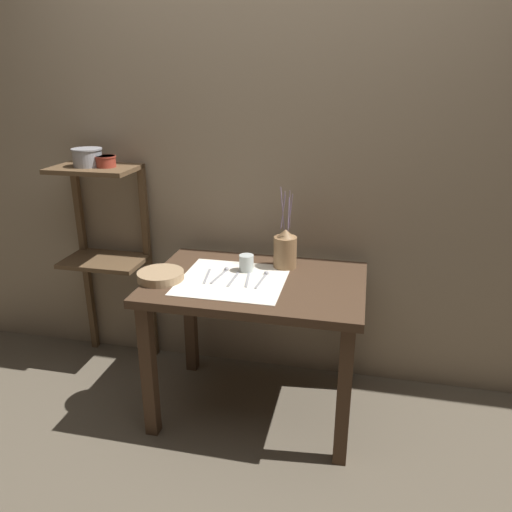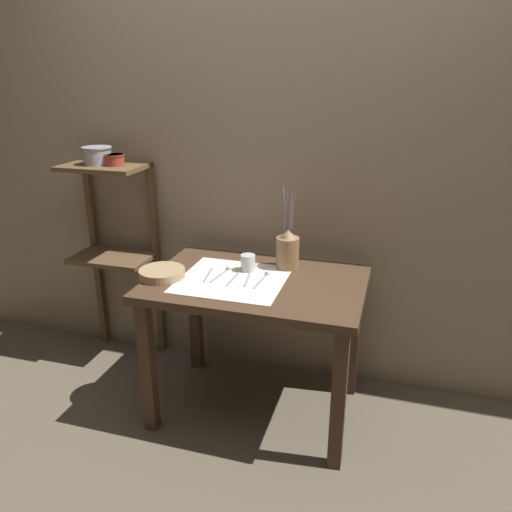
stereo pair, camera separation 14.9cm
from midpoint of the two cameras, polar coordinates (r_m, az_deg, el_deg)
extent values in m
plane|color=brown|center=(2.73, -1.62, -16.98)|extent=(12.00, 12.00, 0.00)
cube|color=gray|center=(2.65, 0.56, 10.51)|extent=(7.00, 0.06, 2.40)
cube|color=#422D1E|center=(2.37, -1.79, -3.20)|extent=(1.02, 0.69, 0.04)
cube|color=#422D1E|center=(2.45, -13.92, -12.67)|extent=(0.06, 0.06, 0.69)
cube|color=#422D1E|center=(2.24, 8.06, -15.67)|extent=(0.06, 0.06, 0.69)
cube|color=#422D1E|center=(2.90, -8.99, -6.79)|extent=(0.06, 0.06, 0.69)
cube|color=#422D1E|center=(2.72, 9.12, -8.67)|extent=(0.06, 0.06, 0.69)
cube|color=brown|center=(2.83, -19.49, 9.37)|extent=(0.44, 0.30, 0.02)
cube|color=brown|center=(2.96, -18.33, -0.54)|extent=(0.44, 0.30, 0.02)
cube|color=brown|center=(3.19, -20.23, -0.43)|extent=(0.04, 0.04, 1.18)
cube|color=brown|center=(2.99, -13.59, -1.05)|extent=(0.04, 0.04, 1.18)
cube|color=silver|center=(2.36, -4.50, -2.76)|extent=(0.49, 0.47, 0.00)
cylinder|color=olive|center=(2.48, 1.63, 0.41)|extent=(0.11, 0.11, 0.16)
cone|color=olive|center=(2.45, 1.65, 2.61)|extent=(0.09, 0.09, 0.04)
cylinder|color=slate|center=(2.42, 2.12, 5.32)|extent=(0.00, 0.03, 0.19)
cylinder|color=slate|center=(2.44, 1.37, 5.30)|extent=(0.02, 0.02, 0.19)
cylinder|color=slate|center=(2.41, 1.27, 5.46)|extent=(0.03, 0.05, 0.20)
cylinder|color=slate|center=(2.43, 2.21, 5.12)|extent=(0.02, 0.02, 0.17)
cylinder|color=slate|center=(2.40, 1.97, 4.78)|extent=(0.01, 0.04, 0.16)
cylinder|color=slate|center=(2.41, 1.33, 5.00)|extent=(0.03, 0.01, 0.17)
cylinder|color=#9E7F5B|center=(2.41, -12.60, -2.23)|extent=(0.22, 0.22, 0.04)
cylinder|color=#B7C1BC|center=(2.44, -2.86, -0.83)|extent=(0.07, 0.07, 0.08)
cube|color=#939399|center=(2.41, -7.39, -2.31)|extent=(0.04, 0.18, 0.00)
cube|color=#939399|center=(2.39, -6.03, -2.36)|extent=(0.04, 0.18, 0.00)
sphere|color=#939399|center=(2.47, -5.12, -1.56)|extent=(0.02, 0.02, 0.02)
cube|color=#939399|center=(2.36, -4.42, -2.65)|extent=(0.02, 0.18, 0.00)
cube|color=#939399|center=(2.35, -2.78, -2.71)|extent=(0.04, 0.18, 0.00)
cube|color=#939399|center=(2.33, -1.25, -2.89)|extent=(0.03, 0.18, 0.00)
sphere|color=#939399|center=(2.41, -0.59, -2.02)|extent=(0.02, 0.02, 0.02)
cylinder|color=#939399|center=(2.83, -20.18, 10.53)|extent=(0.15, 0.15, 0.09)
cylinder|color=#939399|center=(2.83, -20.29, 11.38)|extent=(0.16, 0.16, 0.01)
cylinder|color=#9E3828|center=(2.78, -18.29, 10.21)|extent=(0.10, 0.10, 0.06)
cylinder|color=#9E3828|center=(2.78, -18.35, 10.73)|extent=(0.11, 0.11, 0.01)
camera|label=1|loc=(0.07, -91.85, -0.68)|focal=35.00mm
camera|label=2|loc=(0.07, 88.15, 0.68)|focal=35.00mm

